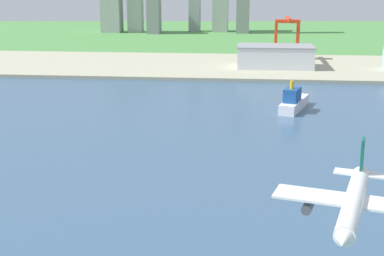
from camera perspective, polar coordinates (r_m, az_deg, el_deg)
The scene contains 7 objects.
ground_plane at distance 277.00m, azimuth 4.68°, elevation 0.39°, with size 2400.00×2400.00×0.00m, color #4B8943.
water_bay at distance 219.34m, azimuth 4.25°, elevation -3.45°, with size 840.00×360.00×0.15m, color #385675.
industrial_pier at distance 463.30m, azimuth 5.32°, elevation 6.33°, with size 840.00×140.00×2.50m, color #A8A68A.
airplane_landing at distance 112.42m, azimuth 16.19°, elevation -7.33°, with size 32.18×37.62×12.27m.
ferry_boat at distance 310.62m, azimuth 10.35°, elevation 2.67°, with size 19.03×38.28×17.12m.
port_crane_red at distance 496.80m, azimuth 9.72°, elevation 9.98°, with size 21.38×47.07×36.94m.
warehouse_main at distance 449.91m, azimuth 8.50°, elevation 7.26°, with size 59.81×36.47×17.29m.
Camera 1 is at (5.86, 31.61, 68.28)m, focal length 52.19 mm.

